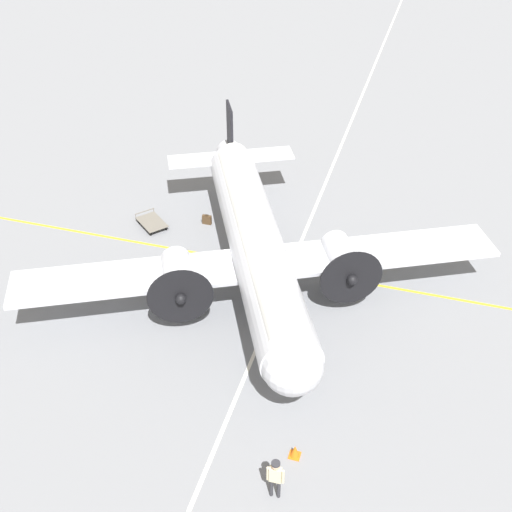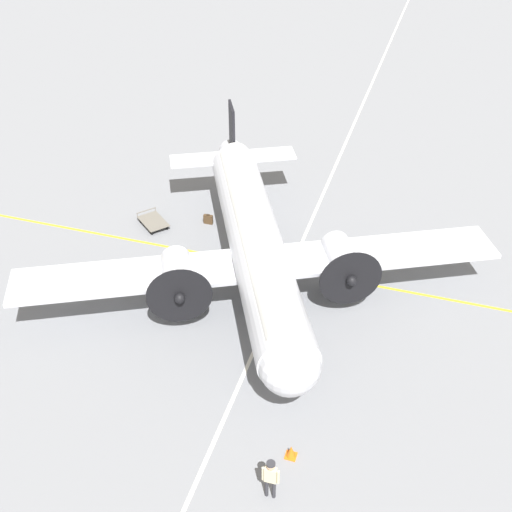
{
  "view_description": "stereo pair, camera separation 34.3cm",
  "coord_description": "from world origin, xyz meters",
  "px_view_note": "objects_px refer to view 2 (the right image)",
  "views": [
    {
      "loc": [
        7.08,
        -23.89,
        20.01
      ],
      "look_at": [
        0.0,
        0.0,
        1.64
      ],
      "focal_mm": 45.0,
      "sensor_mm": 36.0,
      "label": 1
    },
    {
      "loc": [
        7.41,
        -23.79,
        20.01
      ],
      "look_at": [
        0.0,
        0.0,
        1.64
      ],
      "focal_mm": 45.0,
      "sensor_mm": 36.0,
      "label": 2
    }
  ],
  "objects_px": {
    "crew_foreground": "(271,476)",
    "traffic_cone": "(291,452)",
    "suitcase_near_door": "(208,219)",
    "airliner_main": "(257,246)",
    "baggage_cart": "(153,222)"
  },
  "relations": [
    {
      "from": "crew_foreground",
      "to": "traffic_cone",
      "type": "xyz_separation_m",
      "value": [
        0.27,
        1.8,
        -0.91
      ]
    },
    {
      "from": "crew_foreground",
      "to": "baggage_cart",
      "type": "bearing_deg",
      "value": 125.34
    },
    {
      "from": "suitcase_near_door",
      "to": "airliner_main",
      "type": "bearing_deg",
      "value": -47.03
    },
    {
      "from": "airliner_main",
      "to": "crew_foreground",
      "type": "bearing_deg",
      "value": -6.95
    },
    {
      "from": "airliner_main",
      "to": "crew_foreground",
      "type": "relative_size",
      "value": 11.48
    },
    {
      "from": "suitcase_near_door",
      "to": "baggage_cart",
      "type": "relative_size",
      "value": 0.27
    },
    {
      "from": "suitcase_near_door",
      "to": "traffic_cone",
      "type": "distance_m",
      "value": 16.08
    },
    {
      "from": "crew_foreground",
      "to": "suitcase_near_door",
      "type": "xyz_separation_m",
      "value": [
        -8.16,
        15.49,
        -0.89
      ]
    },
    {
      "from": "crew_foreground",
      "to": "traffic_cone",
      "type": "relative_size",
      "value": 3.33
    },
    {
      "from": "crew_foreground",
      "to": "suitcase_near_door",
      "type": "relative_size",
      "value": 3.16
    },
    {
      "from": "airliner_main",
      "to": "suitcase_near_door",
      "type": "xyz_separation_m",
      "value": [
        -4.34,
        4.66,
        -2.22
      ]
    },
    {
      "from": "baggage_cart",
      "to": "traffic_cone",
      "type": "xyz_separation_m",
      "value": [
        11.3,
        -12.56,
        -0.02
      ]
    },
    {
      "from": "crew_foreground",
      "to": "suitcase_near_door",
      "type": "height_order",
      "value": "crew_foreground"
    },
    {
      "from": "airliner_main",
      "to": "suitcase_near_door",
      "type": "bearing_deg",
      "value": -163.42
    },
    {
      "from": "traffic_cone",
      "to": "baggage_cart",
      "type": "bearing_deg",
      "value": 131.96
    }
  ]
}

